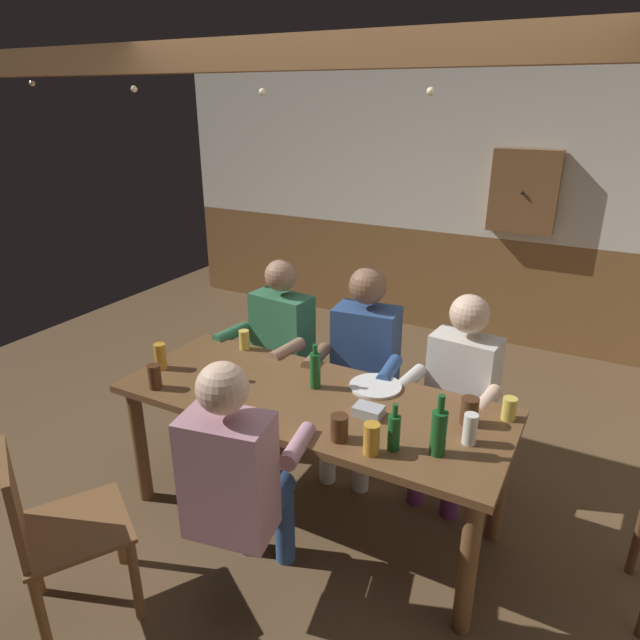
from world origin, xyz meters
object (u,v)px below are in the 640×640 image
person_0 (276,344)px  bottle_0 (315,370)px  person_3 (237,476)px  plate_0 (375,386)px  bottle_1 (439,431)px  condiment_caddy (368,411)px  pint_glass_2 (469,411)px  pint_glass_4 (509,409)px  pint_glass_5 (155,377)px  table_candle (236,374)px  chair_empty_near_left (54,530)px  person_1 (362,360)px  wall_dart_cabinet (524,192)px  bottle_2 (394,431)px  pint_glass_0 (371,439)px  dining_table (311,415)px  person_2 (458,388)px  pint_glass_7 (161,356)px  pint_glass_1 (470,429)px  pint_glass_6 (339,428)px  pint_glass_3 (244,340)px

person_0 → bottle_0: 0.81m
person_3 → plate_0: bearing=63.2°
person_3 → bottle_1: bearing=22.0°
condiment_caddy → pint_glass_2: size_ratio=1.03×
pint_glass_4 → pint_glass_5: bearing=-161.7°
person_3 → pint_glass_4: size_ratio=11.16×
table_candle → pint_glass_4: bearing=12.3°
chair_empty_near_left → pint_glass_2: bearing=71.6°
condiment_caddy → person_3: bearing=-119.5°
person_1 → wall_dart_cabinet: wall_dart_cabinet is taller
table_candle → bottle_2: 1.01m
person_3 → condiment_caddy: (0.35, 0.61, 0.10)m
plate_0 → pint_glass_0: pint_glass_0 is taller
dining_table → table_candle: 0.47m
person_3 → pint_glass_0: size_ratio=8.63×
person_1 → pint_glass_2: bearing=141.3°
dining_table → person_2: (0.60, 0.63, 0.01)m
chair_empty_near_left → condiment_caddy: 1.49m
wall_dart_cabinet → pint_glass_7: bearing=-114.7°
plate_0 → pint_glass_2: (0.53, -0.12, 0.06)m
condiment_caddy → person_2: bearing=67.6°
bottle_1 → pint_glass_4: size_ratio=2.54×
person_0 → pint_glass_1: bearing=162.1°
bottle_2 → pint_glass_6: 0.25m
plate_0 → wall_dart_cabinet: bearing=85.2°
pint_glass_7 → person_0: bearing=68.2°
bottle_0 → pint_glass_7: bottle_0 is taller
dining_table → pint_glass_7: size_ratio=13.50×
pint_glass_0 → pint_glass_1: bearing=38.1°
person_0 → chair_empty_near_left: 1.72m
dining_table → bottle_0: (-0.03, 0.11, 0.21)m
pint_glass_4 → wall_dart_cabinet: 2.75m
plate_0 → pint_glass_1: pint_glass_1 is taller
dining_table → wall_dart_cabinet: 3.05m
pint_glass_0 → pint_glass_3: size_ratio=1.20×
person_1 → wall_dart_cabinet: (0.47, 2.28, 0.74)m
pint_glass_7 → wall_dart_cabinet: (1.39, 3.02, 0.61)m
person_3 → pint_glass_2: bearing=33.7°
person_1 → pint_glass_0: (0.46, -0.93, 0.13)m
dining_table → pint_glass_3: (-0.65, 0.33, 0.16)m
plate_0 → pint_glass_0: bearing=-68.9°
person_2 → pint_glass_2: 0.55m
pint_glass_2 → person_0: bearing=160.4°
person_3 → bottle_1: size_ratio=4.39×
dining_table → pint_glass_4: bearing=15.9°
dining_table → condiment_caddy: (0.33, -0.02, 0.13)m
bottle_0 → pint_glass_4: (0.97, 0.16, -0.05)m
pint_glass_2 → pint_glass_7: size_ratio=0.91×
person_2 → chair_empty_near_left: 2.14m
pint_glass_2 → pint_glass_5: 1.61m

